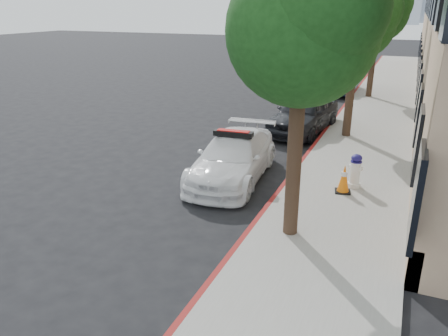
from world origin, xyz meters
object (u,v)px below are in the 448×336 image
Objects in this scene: parked_car_far at (340,82)px; fire_hydrant at (355,171)px; traffic_cone at (344,179)px; police_car at (233,157)px; parked_car_mid at (304,113)px.

parked_car_far reaches higher than fire_hydrant.
parked_car_far is 5.31× the size of traffic_cone.
fire_hydrant is at bearing -82.47° from parked_car_far.
fire_hydrant reaches higher than traffic_cone.
parked_car_mid is (0.69, 5.66, 0.11)m from police_car.
traffic_cone is at bearing -91.34° from fire_hydrant.
parked_car_mid is 5.99× the size of traffic_cone.
fire_hydrant is at bearing 66.17° from traffic_cone.
traffic_cone is at bearing -7.05° from police_car.
parked_car_far is at bearing 99.42° from traffic_cone.
parked_car_far is (0.69, 14.37, 0.00)m from police_car.
parked_car_mid is 1.13× the size of parked_car_far.
fire_hydrant is at bearing 1.45° from police_car.
traffic_cone is at bearing -60.98° from parked_car_mid.
police_car is 5.70m from parked_car_mid.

